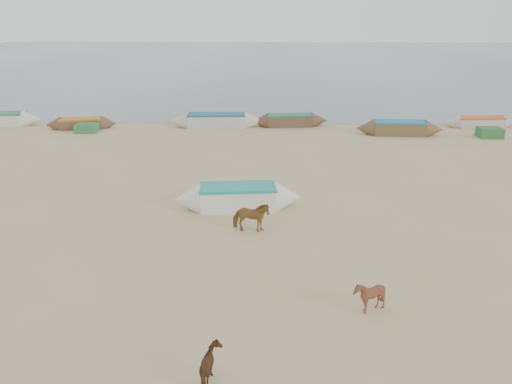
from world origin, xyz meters
TOP-DOWN VIEW (x-y plane):
  - ground at (0.00, 0.00)m, footprint 140.00×140.00m
  - sea at (0.00, 82.00)m, footprint 160.00×160.00m
  - cow_adult at (-0.14, 2.37)m, footprint 1.38×0.63m
  - calf_front at (3.29, -2.84)m, footprint 1.02×0.95m
  - calf_right at (-0.64, -5.75)m, footprint 0.95×1.01m
  - near_canoe at (-0.78, 4.76)m, footprint 5.44×1.93m
  - waterline_canoes at (-1.86, 20.30)m, footprint 53.95×4.29m
  - beach_clutter at (4.96, 19.72)m, footprint 44.58×5.16m

SIDE VIEW (x-z plane):
  - ground at x=0.00m, z-range 0.00..0.00m
  - sea at x=0.00m, z-range 0.01..0.01m
  - beach_clutter at x=4.96m, z-range -0.02..0.62m
  - calf_right at x=-0.64m, z-range 0.00..0.82m
  - waterline_canoes at x=-1.86m, z-range -0.05..0.93m
  - calf_front at x=3.29m, z-range 0.00..0.95m
  - near_canoe at x=-0.78m, z-range 0.00..1.00m
  - cow_adult at x=-0.14m, z-range 0.00..1.16m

